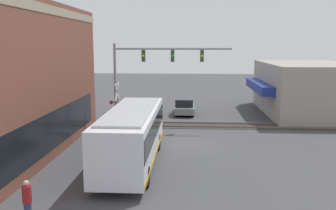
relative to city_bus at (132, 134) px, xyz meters
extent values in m
plane|color=#424244|center=(4.23, -2.80, -1.72)|extent=(120.00, 120.00, 0.00)
cube|color=gray|center=(1.58, 4.85, 6.77)|extent=(17.68, 0.36, 0.50)
cube|color=black|center=(1.58, 4.75, -0.02)|extent=(14.68, 0.12, 2.20)
cube|color=gray|center=(16.29, -14.25, 0.69)|extent=(13.11, 7.91, 4.82)
cube|color=navy|center=(16.29, -9.75, 0.88)|extent=(9.18, 1.20, 0.80)
cube|color=silver|center=(0.01, 0.00, -0.01)|extent=(10.18, 2.55, 2.57)
cube|color=black|center=(0.01, 0.00, 0.38)|extent=(9.97, 2.59, 1.08)
cube|color=gold|center=(0.01, 0.00, -1.12)|extent=(9.97, 2.58, 0.24)
cube|color=#A5A8AA|center=(0.01, 0.00, 1.34)|extent=(8.65, 2.17, 0.12)
cylinder|color=black|center=(2.90, 0.00, -1.22)|extent=(1.00, 2.57, 1.00)
cylinder|color=black|center=(-3.28, 0.00, -1.22)|extent=(1.00, 2.57, 1.00)
cylinder|color=gray|center=(9.09, 2.73, 1.60)|extent=(0.20, 0.20, 6.64)
cylinder|color=gray|center=(9.09, -1.77, 4.52)|extent=(0.16, 9.00, 0.16)
cube|color=#284723|center=(9.09, 0.48, 3.97)|extent=(0.30, 0.27, 0.90)
sphere|color=yellow|center=(8.92, 0.48, 3.97)|extent=(0.20, 0.20, 0.20)
cube|color=#284723|center=(9.09, -1.77, 3.97)|extent=(0.30, 0.27, 0.90)
sphere|color=green|center=(8.92, -1.77, 3.97)|extent=(0.20, 0.20, 0.20)
cube|color=#284723|center=(9.09, -4.02, 3.97)|extent=(0.30, 0.27, 0.90)
sphere|color=yellow|center=(8.92, -4.02, 3.97)|extent=(0.20, 0.20, 0.20)
cylinder|color=gray|center=(7.48, 2.28, 0.08)|extent=(0.14, 0.14, 3.60)
cube|color=white|center=(7.48, 2.28, 1.38)|extent=(1.41, 0.06, 1.41)
cube|color=white|center=(7.48, 2.28, 1.38)|extent=(1.41, 0.06, 1.41)
cylinder|color=#38383A|center=(7.48, 2.28, 0.58)|extent=(0.08, 0.90, 0.08)
sphere|color=red|center=(7.43, 1.83, 0.58)|extent=(0.28, 0.28, 0.28)
sphere|color=red|center=(7.43, 2.73, 0.58)|extent=(0.28, 0.28, 0.28)
cube|color=#332D28|center=(10.23, -2.80, -1.70)|extent=(2.60, 60.00, 0.03)
cube|color=#6B6056|center=(9.51, -2.80, -1.64)|extent=(0.07, 60.00, 0.15)
cube|color=#6B6056|center=(10.95, -2.80, -1.64)|extent=(0.07, 60.00, 0.15)
cube|color=slate|center=(15.27, -2.60, -1.17)|extent=(4.25, 1.80, 0.59)
cube|color=black|center=(15.05, -2.60, -0.53)|extent=(2.34, 1.62, 0.69)
cylinder|color=black|center=(16.58, -2.60, -1.40)|extent=(0.64, 1.82, 0.64)
cylinder|color=black|center=(13.95, -2.60, -1.40)|extent=(0.64, 1.82, 0.64)
cylinder|color=maroon|center=(-7.04, 2.83, -0.60)|extent=(0.34, 0.34, 0.66)
sphere|color=tan|center=(-7.04, 2.83, -0.17)|extent=(0.21, 0.21, 0.21)
cylinder|color=black|center=(7.00, 1.73, -1.28)|extent=(0.28, 0.28, 0.87)
cylinder|color=#B2A58C|center=(7.00, 1.73, -0.48)|extent=(0.34, 0.34, 0.73)
sphere|color=tan|center=(7.00, 1.73, 0.00)|extent=(0.24, 0.24, 0.24)
camera|label=1|loc=(-19.79, -3.17, 4.88)|focal=40.00mm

